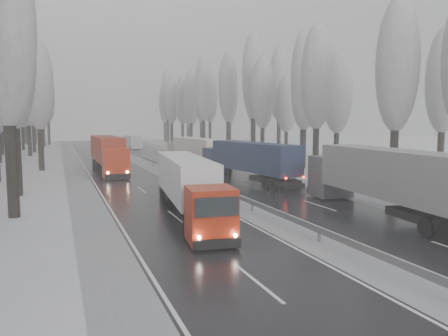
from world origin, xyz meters
TOP-DOWN VIEW (x-y plane):
  - ground at (0.00, 0.00)m, footprint 260.00×260.00m
  - carriageway_right at (5.25, 30.00)m, footprint 7.50×200.00m
  - carriageway_left at (-5.25, 30.00)m, footprint 7.50×200.00m
  - median_slush at (0.00, 30.00)m, footprint 3.00×200.00m
  - shoulder_right at (10.20, 30.00)m, footprint 2.40×200.00m
  - shoulder_left at (-10.20, 30.00)m, footprint 2.40×200.00m
  - median_guardrail at (0.00, 29.99)m, footprint 0.12×200.00m
  - tree_16 at (15.04, 15.67)m, footprint 3.60×3.60m
  - tree_17 at (24.68, 19.67)m, footprint 3.60×3.60m
  - tree_18 at (14.51, 27.03)m, footprint 3.60×3.60m
  - tree_19 at (20.02, 31.03)m, footprint 3.60×3.60m
  - tree_20 at (17.90, 35.17)m, footprint 3.60×3.60m
  - tree_21 at (20.12, 39.17)m, footprint 3.60×3.60m
  - tree_22 at (17.02, 45.60)m, footprint 3.60×3.60m
  - tree_23 at (23.31, 49.60)m, footprint 3.60×3.60m
  - tree_24 at (17.90, 51.02)m, footprint 3.60×3.60m
  - tree_25 at (24.81, 55.02)m, footprint 3.60×3.60m
  - tree_26 at (17.56, 61.27)m, footprint 3.60×3.60m
  - tree_27 at (24.72, 65.27)m, footprint 3.60×3.60m
  - tree_28 at (16.34, 71.95)m, footprint 3.60×3.60m
  - tree_29 at (23.71, 75.95)m, footprint 3.60×3.60m
  - tree_30 at (16.56, 81.70)m, footprint 3.60×3.60m
  - tree_31 at (22.48, 85.70)m, footprint 3.60×3.60m
  - tree_32 at (16.63, 89.21)m, footprint 3.60×3.60m
  - tree_33 at (19.77, 93.21)m, footprint 3.60×3.60m
  - tree_34 at (15.73, 96.32)m, footprint 3.60×3.60m
  - tree_35 at (24.94, 100.32)m, footprint 3.60×3.60m
  - tree_36 at (17.04, 106.16)m, footprint 3.60×3.60m
  - tree_37 at (24.02, 110.16)m, footprint 3.60×3.60m
  - tree_38 at (18.73, 116.73)m, footprint 3.60×3.60m
  - tree_39 at (21.55, 120.73)m, footprint 3.60×3.60m
  - tree_56 at (-14.71, 15.70)m, footprint 3.60×3.60m
  - tree_58 at (-15.13, 24.57)m, footprint 3.60×3.60m
  - tree_62 at (-13.94, 43.73)m, footprint 3.60×3.60m
  - tree_64 at (-18.26, 52.71)m, footprint 3.60×3.60m
  - tree_66 at (-18.16, 62.35)m, footprint 3.60×3.60m
  - tree_67 at (-19.54, 66.35)m, footprint 3.60×3.60m
  - tree_68 at (-16.58, 69.11)m, footprint 3.60×3.60m
  - tree_70 at (-16.33, 79.19)m, footprint 3.60×3.60m
  - tree_71 at (-21.09, 83.19)m, footprint 3.60×3.60m
  - tree_72 at (-18.93, 88.54)m, footprint 3.60×3.60m
  - tree_73 at (-21.82, 92.54)m, footprint 3.60×3.60m
  - tree_74 at (-15.07, 99.33)m, footprint 3.60×3.60m
  - tree_75 at (-24.20, 103.33)m, footprint 3.60×3.60m
  - tree_76 at (-14.05, 108.72)m, footprint 3.60×3.60m
  - tree_77 at (-19.66, 112.72)m, footprint 3.60×3.60m
  - tree_78 at (-17.56, 115.31)m, footprint 3.60×3.60m
  - tree_79 at (-20.33, 119.31)m, footprint 3.60×3.60m
  - truck_grey_tarp at (7.29, 7.94)m, footprint 4.19×16.80m
  - truck_blue_box at (5.53, 25.29)m, footprint 4.30×15.61m
  - truck_cream_box at (5.08, 42.03)m, footprint 3.44×14.90m
  - box_truck_distant at (3.39, 83.30)m, footprint 3.21×8.13m
  - truck_red_white at (-4.43, 12.15)m, footprint 3.85×14.47m
  - truck_red_red at (-6.53, 38.64)m, footprint 2.77×16.41m

SIDE VIEW (x-z plane):
  - ground at x=0.00m, z-range 0.00..0.00m
  - carriageway_right at x=5.25m, z-range 0.00..0.03m
  - carriageway_left at x=-5.25m, z-range 0.00..0.03m
  - median_slush at x=0.00m, z-range 0.00..0.04m
  - shoulder_right at x=10.20m, z-range 0.00..0.04m
  - shoulder_left at x=-10.20m, z-range 0.00..0.04m
  - median_guardrail at x=0.00m, z-range 0.22..0.98m
  - box_truck_distant at x=3.39m, z-range 0.03..2.99m
  - truck_red_white at x=-4.43m, z-range 0.31..3.99m
  - truck_cream_box at x=5.08m, z-range 0.32..4.11m
  - truck_blue_box at x=5.53m, z-range 0.33..4.30m
  - truck_red_red at x=-6.53m, z-range 0.35..4.55m
  - truck_grey_tarp at x=7.29m, z-range 0.36..4.63m
  - tree_23 at x=23.31m, z-range 1.99..15.54m
  - tree_77 at x=-19.66m, z-range 2.10..16.42m
  - tree_33 at x=19.77m, z-range 2.10..16.42m
  - tree_19 at x=20.02m, z-range 2.13..16.70m
  - tree_72 at x=-18.93m, z-range 2.21..17.31m
  - tree_66 at x=-18.16m, z-range 2.22..17.45m
  - tree_64 at x=-18.26m, z-range 2.25..17.67m
  - tree_17 at x=24.68m, z-range 2.27..17.80m
  - tree_20 at x=17.90m, z-range 2.29..18.00m
  - tree_22 at x=17.02m, z-range 2.31..18.17m
  - tree_62 at x=-13.94m, z-range 2.34..18.38m
  - tree_39 at x=21.55m, z-range 2.36..18.54m
  - tree_37 at x=24.02m, z-range 2.38..18.75m
  - tree_16 at x=15.04m, z-range 2.40..18.93m
  - tree_18 at x=14.51m, z-range 2.41..18.99m
  - tree_68 at x=-16.58m, z-range 2.42..19.07m
  - tree_79 at x=-20.33m, z-range 2.48..19.54m
  - tree_70 at x=-16.33m, z-range 2.48..19.57m
  - tree_67 at x=-19.54m, z-range 2.48..19.58m
  - tree_58 at x=-15.13m, z-range 2.50..19.71m
  - tree_73 at x=-21.82m, z-range 2.50..19.72m
  - tree_32 at x=16.63m, z-range 2.51..19.85m
  - tree_27 at x=24.72m, z-range 2.55..20.17m
  - tree_34 at x=15.73m, z-range 2.55..20.19m
  - tree_30 at x=16.56m, z-range 2.59..20.45m
  - tree_38 at x=18.73m, z-range 2.60..20.58m
  - tree_29 at x=23.71m, z-range 2.62..20.73m
  - tree_56 at x=-14.71m, z-range 2.62..20.75m
  - tree_35 at x=24.94m, z-range 2.64..20.89m
  - tree_76 at x=-14.05m, z-range 2.68..21.23m
  - tree_31 at x=22.48m, z-range 2.68..21.26m
  - tree_75 at x=-24.20m, z-range 2.69..21.29m
  - tree_21 at x=20.12m, z-range 2.69..21.31m
  - tree_26 at x=17.56m, z-range 2.71..21.49m
  - tree_25 at x=24.81m, z-range 2.80..22.24m
  - tree_78 at x=-17.56m, z-range 2.81..22.37m
  - tree_71 at x=-21.09m, z-range 2.82..22.43m
  - tree_28 at x=16.34m, z-range 2.82..22.45m
  - tree_74 at x=-15.07m, z-range 2.83..22.52m
  - tree_36 at x=17.04m, z-range 2.91..23.13m
  - tree_24 at x=17.90m, z-range 2.94..23.43m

